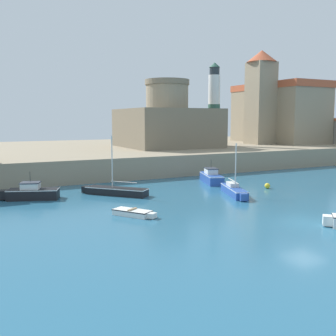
{
  "coord_description": "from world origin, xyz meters",
  "views": [
    {
      "loc": [
        -19.61,
        -18.6,
        6.85
      ],
      "look_at": [
        -2.04,
        16.14,
        2.0
      ],
      "focal_mm": 42.0,
      "sensor_mm": 36.0,
      "label": 1
    }
  ],
  "objects": [
    {
      "name": "dinghy_white_5",
      "position": [
        -9.46,
        6.92,
        0.24
      ],
      "size": [
        2.56,
        3.23,
        0.51
      ],
      "color": "white",
      "rests_on": "ground"
    },
    {
      "name": "lighthouse",
      "position": [
        16.0,
        35.31,
        9.03
      ],
      "size": [
        1.93,
        1.93,
        13.29
      ],
      "color": "silver",
      "rests_on": "quay_seawall"
    },
    {
      "name": "motorboat_black_4",
      "position": [
        -15.14,
        16.35,
        0.57
      ],
      "size": [
        5.12,
        3.1,
        2.39
      ],
      "color": "black",
      "rests_on": "ground"
    },
    {
      "name": "sailboat_black_3",
      "position": [
        -8.02,
        14.91,
        0.39
      ],
      "size": [
        5.14,
        5.46,
        5.38
      ],
      "color": "black",
      "rests_on": "ground"
    },
    {
      "name": "mooring_buoy",
      "position": [
        6.58,
        11.28,
        0.27
      ],
      "size": [
        0.54,
        0.54,
        0.54
      ],
      "primitive_type": "sphere",
      "color": "yellow",
      "rests_on": "ground"
    },
    {
      "name": "ground_plane",
      "position": [
        0.0,
        0.0,
        0.0
      ],
      "size": [
        200.0,
        200.0,
        0.0
      ],
      "primitive_type": "plane",
      "color": "#28607F"
    },
    {
      "name": "motorboat_blue_2",
      "position": [
        3.62,
        16.94,
        0.61
      ],
      "size": [
        2.96,
        5.55,
        2.49
      ],
      "color": "#284C9E",
      "rests_on": "ground"
    },
    {
      "name": "church",
      "position": [
        31.1,
        37.5,
        8.42
      ],
      "size": [
        13.68,
        17.76,
        15.89
      ],
      "color": "gray",
      "rests_on": "quay_seawall"
    },
    {
      "name": "quay_seawall",
      "position": [
        0.0,
        41.99,
        1.29
      ],
      "size": [
        120.0,
        40.0,
        2.58
      ],
      "primitive_type": "cube",
      "color": "gray",
      "rests_on": "ground"
    },
    {
      "name": "fortress",
      "position": [
        8.0,
        36.28,
        6.16
      ],
      "size": [
        13.41,
        13.41,
        10.29
      ],
      "color": "#796C57",
      "rests_on": "quay_seawall"
    },
    {
      "name": "sailboat_blue_1",
      "position": [
        1.57,
        9.98,
        0.45
      ],
      "size": [
        2.84,
        5.64,
        4.74
      ],
      "color": "#284C9E",
      "rests_on": "ground"
    }
  ]
}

